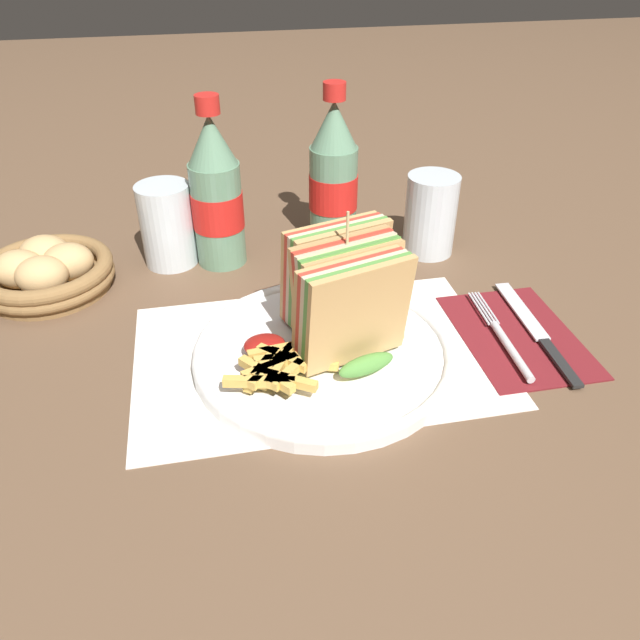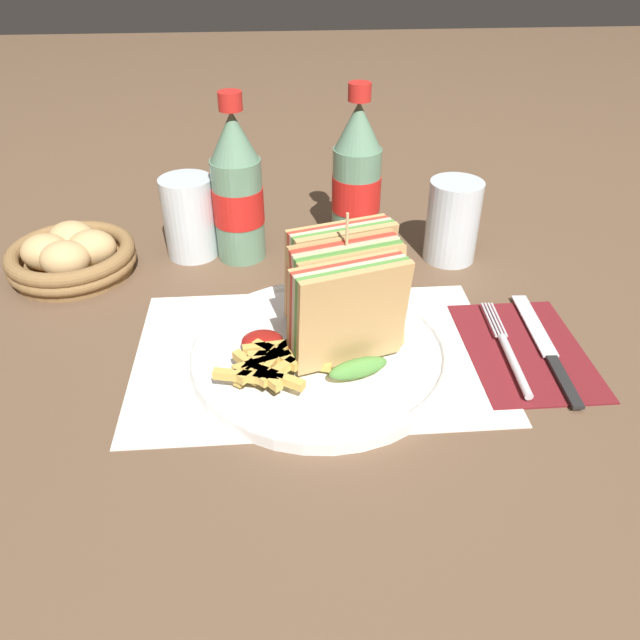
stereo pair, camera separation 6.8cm
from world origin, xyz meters
TOP-DOWN VIEW (x-y plane):
  - ground_plane at (0.00, 0.00)m, footprint 4.00×4.00m
  - placemat at (-0.01, 0.03)m, footprint 0.40×0.26m
  - plate_main at (-0.01, 0.02)m, footprint 0.28×0.28m
  - club_sandwich at (0.02, 0.04)m, footprint 0.13×0.17m
  - fries_pile at (-0.06, -0.02)m, footprint 0.12×0.10m
  - ketchup_blob at (-0.07, 0.03)m, footprint 0.04×0.04m
  - napkin at (0.22, 0.02)m, footprint 0.13×0.19m
  - fork at (0.20, 0.01)m, footprint 0.02×0.17m
  - knife at (0.24, 0.02)m, footprint 0.03×0.21m
  - coke_bottle_near at (-0.10, 0.27)m, footprint 0.07×0.07m
  - coke_bottle_far at (0.06, 0.30)m, footprint 0.07×0.07m
  - glass_near at (0.19, 0.24)m, footprint 0.07×0.07m
  - glass_far at (-0.17, 0.28)m, footprint 0.07×0.07m
  - bread_basket at (-0.33, 0.24)m, footprint 0.17×0.17m

SIDE VIEW (x-z plane):
  - ground_plane at x=0.00m, z-range 0.00..0.00m
  - placemat at x=-0.01m, z-range 0.00..0.00m
  - napkin at x=0.22m, z-range 0.00..0.00m
  - knife at x=0.24m, z-range 0.00..0.01m
  - fork at x=0.20m, z-range 0.00..0.01m
  - plate_main at x=-0.01m, z-range 0.00..0.02m
  - bread_basket at x=-0.33m, z-range 0.00..0.06m
  - ketchup_blob at x=-0.07m, z-range 0.02..0.04m
  - fries_pile at x=-0.06m, z-range 0.02..0.04m
  - glass_far at x=-0.17m, z-range -0.01..0.11m
  - glass_near at x=0.19m, z-range 0.00..0.11m
  - club_sandwich at x=0.02m, z-range 0.00..0.15m
  - coke_bottle_near at x=-0.10m, z-range -0.02..0.21m
  - coke_bottle_far at x=0.06m, z-range -0.02..0.21m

